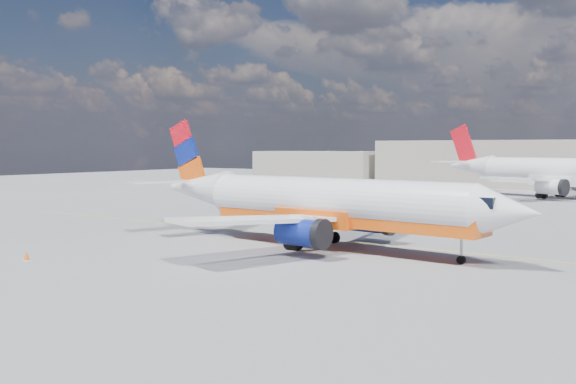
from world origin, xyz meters
The scene contains 6 objects.
ground centered at (0.00, 0.00, 0.00)m, with size 240.00×240.00×0.00m, color slate.
taxi_line centered at (0.00, 3.00, 0.01)m, with size 70.00×0.15×0.01m, color yellow.
terminal_annex centered at (-45.00, 72.00, 3.00)m, with size 26.00×10.00×6.00m, color #A6A08F.
main_jet centered at (2.23, -0.54, 3.04)m, with size 30.09×23.76×9.12m.
second_jet centered at (5.16, 53.50, 3.44)m, with size 34.14×26.03×10.32m.
traffic_cone centered at (-9.54, -15.17, 0.28)m, with size 0.40×0.40×0.57m.
Camera 1 is at (25.46, -37.08, 6.81)m, focal length 40.00 mm.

